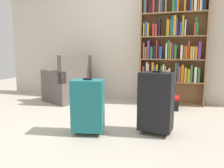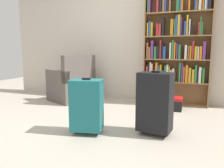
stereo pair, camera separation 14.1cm
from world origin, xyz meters
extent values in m
plane|color=#B2A899|center=(0.00, 0.00, 0.00)|extent=(9.80, 9.80, 0.00)
cube|color=beige|center=(0.00, 1.77, 1.30)|extent=(5.60, 0.10, 2.60)
cube|color=olive|center=(0.27, 1.58, 1.02)|extent=(0.02, 0.25, 2.04)
cube|color=olive|center=(1.39, 1.58, 1.02)|extent=(0.02, 0.25, 2.04)
cube|color=olive|center=(0.83, 1.69, 1.02)|extent=(1.14, 0.02, 2.04)
cube|color=olive|center=(0.83, 1.58, 0.01)|extent=(1.10, 0.23, 0.02)
cube|color=olive|center=(0.83, 1.58, 0.42)|extent=(1.10, 0.23, 0.02)
cube|color=olive|center=(0.83, 1.58, 0.82)|extent=(1.10, 0.23, 0.02)
cube|color=olive|center=(0.83, 1.58, 1.23)|extent=(1.10, 0.23, 0.02)
cube|color=olive|center=(0.83, 1.58, 1.64)|extent=(1.10, 0.23, 0.02)
cube|color=#B22D2D|center=(0.33, 1.55, 0.56)|extent=(0.03, 0.18, 0.27)
cube|color=black|center=(0.36, 1.54, 0.58)|extent=(0.02, 0.15, 0.31)
cube|color=silver|center=(0.39, 1.55, 0.60)|extent=(0.02, 0.17, 0.34)
cube|color=silver|center=(0.42, 1.57, 0.58)|extent=(0.02, 0.21, 0.31)
cube|color=orange|center=(0.50, 1.53, 0.60)|extent=(0.04, 0.14, 0.34)
cube|color=#264C99|center=(0.53, 1.55, 0.57)|extent=(0.03, 0.18, 0.29)
cube|color=gold|center=(0.57, 1.56, 0.58)|extent=(0.03, 0.19, 0.30)
cube|color=#264C99|center=(0.61, 1.57, 0.53)|extent=(0.03, 0.21, 0.21)
cube|color=#2D7238|center=(0.66, 1.56, 0.57)|extent=(0.03, 0.19, 0.29)
cube|color=silver|center=(0.69, 1.54, 0.58)|extent=(0.03, 0.15, 0.30)
cube|color=gold|center=(0.72, 1.57, 0.56)|extent=(0.02, 0.21, 0.27)
cube|color=silver|center=(0.76, 1.54, 0.53)|extent=(0.02, 0.15, 0.21)
cube|color=silver|center=(0.80, 1.56, 0.55)|extent=(0.03, 0.19, 0.24)
cube|color=#2D7238|center=(0.91, 1.54, 0.60)|extent=(0.03, 0.15, 0.34)
cube|color=#66337F|center=(0.95, 1.55, 0.59)|extent=(0.02, 0.18, 0.33)
cube|color=brown|center=(0.98, 1.56, 0.56)|extent=(0.03, 0.19, 0.28)
cube|color=orange|center=(1.02, 1.55, 0.58)|extent=(0.04, 0.18, 0.30)
cube|color=gold|center=(1.08, 1.57, 0.56)|extent=(0.04, 0.21, 0.26)
cube|color=gold|center=(1.13, 1.54, 0.54)|extent=(0.04, 0.15, 0.23)
cube|color=#2D7238|center=(1.17, 1.54, 0.58)|extent=(0.03, 0.15, 0.30)
cube|color=black|center=(1.21, 1.57, 0.54)|extent=(0.02, 0.21, 0.23)
cube|color=silver|center=(1.24, 1.56, 0.56)|extent=(0.04, 0.19, 0.27)
cube|color=#2D7238|center=(1.29, 1.56, 0.56)|extent=(0.04, 0.19, 0.26)
cube|color=brown|center=(0.32, 1.57, 0.98)|extent=(0.03, 0.21, 0.29)
cube|color=brown|center=(0.36, 1.56, 0.94)|extent=(0.04, 0.20, 0.21)
cube|color=#66337F|center=(0.41, 1.57, 1.00)|extent=(0.04, 0.21, 0.33)
cube|color=#2D7238|center=(0.47, 1.55, 0.94)|extent=(0.04, 0.18, 0.22)
cube|color=black|center=(0.52, 1.54, 0.95)|extent=(0.04, 0.16, 0.24)
cube|color=#B22D2D|center=(0.56, 1.57, 1.00)|extent=(0.02, 0.21, 0.33)
cube|color=black|center=(0.59, 1.54, 0.97)|extent=(0.03, 0.15, 0.28)
cube|color=#264C99|center=(0.63, 1.54, 0.94)|extent=(0.04, 0.15, 0.22)
cube|color=silver|center=(0.73, 1.56, 0.98)|extent=(0.03, 0.20, 0.28)
cube|color=#2D7238|center=(0.77, 1.56, 1.00)|extent=(0.03, 0.20, 0.33)
cube|color=orange|center=(0.81, 1.54, 0.98)|extent=(0.03, 0.14, 0.29)
cube|color=#66337F|center=(0.84, 1.57, 0.97)|extent=(0.02, 0.21, 0.28)
cube|color=#2D7238|center=(0.89, 1.57, 0.96)|extent=(0.04, 0.21, 0.25)
cube|color=silver|center=(0.99, 1.54, 0.96)|extent=(0.04, 0.15, 0.24)
cube|color=brown|center=(1.04, 1.54, 0.95)|extent=(0.02, 0.16, 0.23)
cube|color=orange|center=(1.07, 1.57, 0.95)|extent=(0.03, 0.21, 0.23)
cube|color=#B22D2D|center=(1.11, 1.53, 0.99)|extent=(0.03, 0.14, 0.31)
cube|color=gold|center=(1.15, 1.55, 0.94)|extent=(0.04, 0.18, 0.22)
cube|color=silver|center=(1.19, 1.55, 0.94)|extent=(0.02, 0.17, 0.21)
cube|color=orange|center=(1.23, 1.56, 0.95)|extent=(0.04, 0.19, 0.22)
cube|color=#66337F|center=(1.28, 1.54, 0.98)|extent=(0.04, 0.16, 0.30)
cube|color=gold|center=(0.32, 1.54, 1.36)|extent=(0.02, 0.16, 0.23)
cube|color=#264C99|center=(0.36, 1.57, 1.37)|extent=(0.03, 0.20, 0.26)
cube|color=gold|center=(0.39, 1.54, 1.36)|extent=(0.03, 0.15, 0.24)
cube|color=#B22D2D|center=(0.49, 1.55, 1.35)|extent=(0.03, 0.17, 0.21)
cube|color=#B22D2D|center=(0.54, 1.54, 1.34)|extent=(0.04, 0.16, 0.20)
cube|color=black|center=(0.59, 1.54, 1.40)|extent=(0.04, 0.16, 0.32)
cube|color=gold|center=(0.73, 1.55, 1.38)|extent=(0.02, 0.17, 0.28)
cube|color=orange|center=(0.75, 1.55, 1.38)|extent=(0.03, 0.18, 0.27)
cube|color=#2D7238|center=(0.79, 1.56, 1.38)|extent=(0.02, 0.20, 0.28)
cube|color=#264C99|center=(0.82, 1.55, 1.41)|extent=(0.03, 0.17, 0.33)
cube|color=gold|center=(0.86, 1.54, 1.41)|extent=(0.04, 0.15, 0.34)
cube|color=#66337F|center=(0.90, 1.55, 1.39)|extent=(0.02, 0.17, 0.30)
cube|color=black|center=(0.92, 1.54, 1.37)|extent=(0.02, 0.15, 0.27)
cube|color=#264C99|center=(0.96, 1.56, 1.36)|extent=(0.03, 0.19, 0.23)
cube|color=gold|center=(0.99, 1.54, 1.41)|extent=(0.03, 0.15, 0.33)
cube|color=silver|center=(1.03, 1.56, 1.37)|extent=(0.02, 0.19, 0.26)
cube|color=black|center=(1.07, 1.53, 1.36)|extent=(0.02, 0.14, 0.24)
cube|color=#B22D2D|center=(1.18, 1.57, 1.35)|extent=(0.02, 0.21, 0.21)
cube|color=#2D7238|center=(1.21, 1.55, 1.39)|extent=(0.02, 0.17, 0.29)
cube|color=#2D7238|center=(1.23, 1.54, 1.34)|extent=(0.02, 0.15, 0.21)
cube|color=#2D7238|center=(0.32, 1.55, 1.82)|extent=(0.02, 0.17, 0.34)
cube|color=#66337F|center=(0.35, 1.56, 1.81)|extent=(0.02, 0.20, 0.32)
cube|color=#B22D2D|center=(0.49, 1.55, 1.80)|extent=(0.03, 0.18, 0.30)
cube|color=black|center=(0.54, 1.54, 1.78)|extent=(0.04, 0.16, 0.27)
cube|color=brown|center=(0.59, 1.57, 1.80)|extent=(0.03, 0.21, 0.31)
cube|color=#264C99|center=(0.62, 1.55, 1.79)|extent=(0.02, 0.18, 0.29)
cube|color=black|center=(0.66, 1.56, 1.75)|extent=(0.03, 0.19, 0.21)
cube|color=brown|center=(0.69, 1.54, 1.78)|extent=(0.03, 0.15, 0.27)
cube|color=#2D7238|center=(0.82, 1.57, 1.78)|extent=(0.04, 0.20, 0.27)
cube|color=#264C99|center=(0.87, 1.54, 1.77)|extent=(0.03, 0.15, 0.25)
cube|color=orange|center=(0.90, 1.55, 1.75)|extent=(0.03, 0.17, 0.21)
cube|color=orange|center=(1.01, 1.55, 1.77)|extent=(0.03, 0.18, 0.24)
cube|color=#264C99|center=(1.11, 1.56, 1.79)|extent=(0.02, 0.19, 0.29)
cube|color=brown|center=(1.13, 1.55, 1.75)|extent=(0.02, 0.17, 0.21)
cube|color=silver|center=(1.18, 1.57, 1.78)|extent=(0.04, 0.20, 0.26)
cube|color=orange|center=(1.22, 1.55, 1.78)|extent=(0.02, 0.17, 0.26)
cube|color=silver|center=(1.26, 1.57, 1.81)|extent=(0.03, 0.21, 0.33)
cube|color=#264C99|center=(1.29, 1.56, 1.78)|extent=(0.02, 0.19, 0.26)
cube|color=black|center=(1.32, 1.54, 1.78)|extent=(0.04, 0.16, 0.26)
cube|color=#59514C|center=(-1.14, 1.20, 0.20)|extent=(0.93, 0.93, 0.40)
cube|color=gray|center=(-1.14, 1.20, 0.44)|extent=(0.74, 0.70, 0.08)
cube|color=#59514C|center=(-0.87, 1.08, 0.65)|extent=(0.40, 0.69, 0.50)
cube|color=#59514C|center=(-1.01, 1.47, 0.51)|extent=(0.68, 0.39, 0.22)
cube|color=#59514C|center=(-1.26, 0.93, 0.51)|extent=(0.68, 0.39, 0.22)
cylinder|color=#1E7F4C|center=(-0.66, 1.29, 0.05)|extent=(0.08, 0.08, 0.10)
torus|color=#1E7F4C|center=(-0.61, 1.29, 0.05)|extent=(0.06, 0.01, 0.06)
cube|color=black|center=(0.75, 1.17, 0.09)|extent=(0.48, 0.26, 0.19)
cube|color=red|center=(0.75, 1.17, 0.19)|extent=(0.49, 0.27, 0.04)
cube|color=black|center=(0.73, -0.04, 0.39)|extent=(0.41, 0.30, 0.68)
cube|color=black|center=(0.73, -0.04, 0.74)|extent=(0.10, 0.06, 0.02)
cylinder|color=black|center=(0.60, -0.02, 0.03)|extent=(0.06, 0.06, 0.05)
cylinder|color=black|center=(0.86, -0.06, 0.03)|extent=(0.06, 0.06, 0.05)
cube|color=#19666B|center=(-0.02, -0.28, 0.35)|extent=(0.41, 0.33, 0.60)
cube|color=black|center=(-0.02, -0.28, 0.66)|extent=(0.10, 0.07, 0.02)
cylinder|color=black|center=(-0.15, -0.31, 0.03)|extent=(0.06, 0.06, 0.05)
cylinder|color=black|center=(0.10, -0.26, 0.03)|extent=(0.06, 0.06, 0.05)
camera|label=1|loc=(0.99, -2.56, 0.97)|focal=34.94mm
camera|label=2|loc=(1.12, -2.51, 0.97)|focal=34.94mm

